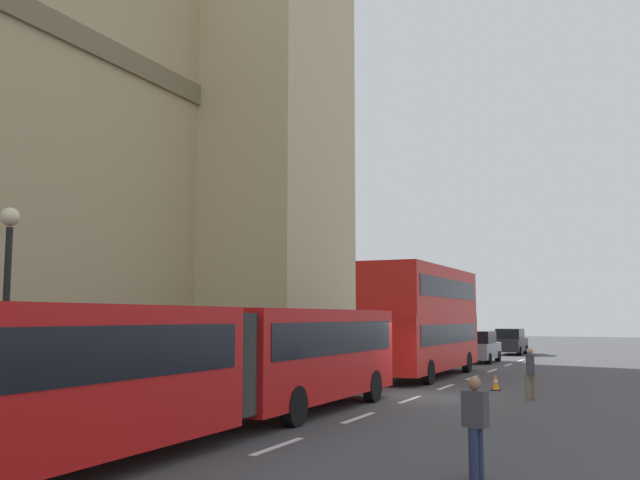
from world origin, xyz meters
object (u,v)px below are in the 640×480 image
at_px(sedan_lead, 479,347).
at_px(traffic_cone_west, 475,395).
at_px(traffic_cone_east, 496,383).
at_px(pedestrian_by_kerb, 530,371).
at_px(street_lamp, 6,301).
at_px(double_decker_bus, 424,316).
at_px(traffic_cone_middle, 473,389).
at_px(pedestrian_near_cones, 475,424).
at_px(articulated_bus, 206,359).
at_px(sedan_trailing, 511,342).

relative_size(sedan_lead, traffic_cone_west, 7.59).
distance_m(traffic_cone_east, pedestrian_by_kerb, 3.08).
relative_size(street_lamp, pedestrian_by_kerb, 3.12).
relative_size(double_decker_bus, traffic_cone_middle, 18.42).
relative_size(traffic_cone_east, pedestrian_near_cones, 0.34).
xyz_separation_m(articulated_bus, pedestrian_by_kerb, (10.56, -5.61, -0.83)).
distance_m(sedan_lead, pedestrian_by_kerb, 19.14).
xyz_separation_m(pedestrian_near_cones, pedestrian_by_kerb, (12.16, 0.82, 0.00)).
height_order(articulated_bus, traffic_cone_east, articulated_bus).
relative_size(articulated_bus, pedestrian_by_kerb, 11.15).
relative_size(traffic_cone_middle, traffic_cone_east, 1.00).
bearing_deg(sedan_lead, traffic_cone_middle, -168.85).
bearing_deg(traffic_cone_west, traffic_cone_east, 2.44).
bearing_deg(double_decker_bus, traffic_cone_west, -154.84).
bearing_deg(sedan_lead, pedestrian_by_kerb, -163.23).
relative_size(pedestrian_near_cones, pedestrian_by_kerb, 1.00).
bearing_deg(traffic_cone_middle, traffic_cone_west, -165.39).
relative_size(articulated_bus, sedan_trailing, 4.28).
bearing_deg(traffic_cone_east, pedestrian_near_cones, -170.56).
bearing_deg(sedan_trailing, double_decker_bus, 179.29).
xyz_separation_m(sedan_lead, pedestrian_by_kerb, (-18.32, -5.52, -0.00)).
xyz_separation_m(sedan_lead, street_lamp, (-30.48, 4.59, 2.14)).
height_order(pedestrian_near_cones, pedestrian_by_kerb, same).
xyz_separation_m(double_decker_bus, street_lamp, (-19.22, 4.50, 0.35)).
xyz_separation_m(double_decker_bus, sedan_trailing, (21.22, -0.26, -1.80)).
bearing_deg(pedestrian_near_cones, double_decker_bus, 18.50).
distance_m(articulated_bus, double_decker_bus, 17.65).
height_order(double_decker_bus, sedan_trailing, double_decker_bus).
xyz_separation_m(double_decker_bus, traffic_cone_east, (-4.52, -3.99, -2.43)).
bearing_deg(sedan_trailing, traffic_cone_middle, -173.07).
bearing_deg(articulated_bus, pedestrian_by_kerb, -27.97).
distance_m(pedestrian_near_cones, pedestrian_by_kerb, 12.19).
bearing_deg(traffic_cone_east, double_decker_bus, 41.41).
relative_size(traffic_cone_west, pedestrian_near_cones, 0.34).
bearing_deg(articulated_bus, traffic_cone_west, -25.51).
relative_size(double_decker_bus, pedestrian_near_cones, 6.32).
distance_m(sedan_trailing, traffic_cone_west, 30.36).
height_order(traffic_cone_east, pedestrian_by_kerb, pedestrian_by_kerb).
bearing_deg(articulated_bus, sedan_lead, -0.17).
bearing_deg(traffic_cone_east, sedan_lead, 13.88).
xyz_separation_m(sedan_lead, traffic_cone_middle, (-18.34, -3.62, -0.63)).
xyz_separation_m(articulated_bus, sedan_lead, (28.88, -0.09, -0.83)).
bearing_deg(articulated_bus, pedestrian_near_cones, -104.02).
bearing_deg(street_lamp, articulated_bus, -70.49).
distance_m(articulated_bus, traffic_cone_west, 9.79).
relative_size(traffic_cone_middle, street_lamp, 0.11).
bearing_deg(traffic_cone_middle, sedan_lead, 11.15).
height_order(double_decker_bus, traffic_cone_west, double_decker_bus).
bearing_deg(sedan_trailing, pedestrian_by_kerb, -169.29).
distance_m(articulated_bus, pedestrian_by_kerb, 11.98).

